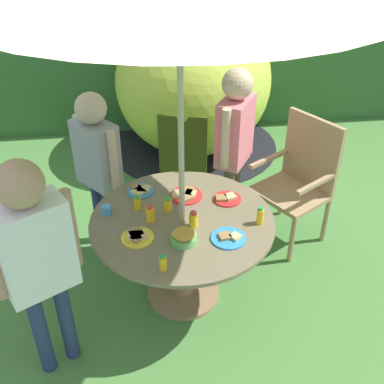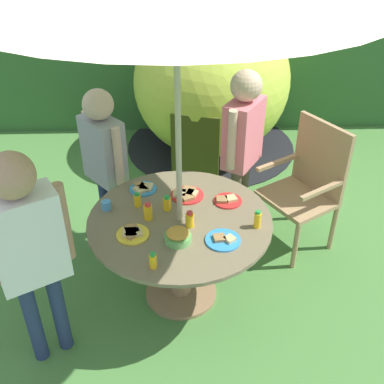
{
  "view_description": "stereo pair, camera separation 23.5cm",
  "coord_description": "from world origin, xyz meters",
  "px_view_note": "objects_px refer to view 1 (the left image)",
  "views": [
    {
      "loc": [
        -0.24,
        -2.42,
        2.52
      ],
      "look_at": [
        0.08,
        0.14,
        0.8
      ],
      "focal_mm": 43.69,
      "sensor_mm": 36.0,
      "label": 1
    },
    {
      "loc": [
        -0.0,
        -2.44,
        2.52
      ],
      "look_at": [
        0.08,
        0.14,
        0.8
      ],
      "focal_mm": 43.69,
      "sensor_mm": 36.0,
      "label": 2
    }
  ],
  "objects_px": {
    "dome_tent": "(193,81)",
    "juice_bottle_near_left": "(168,204)",
    "juice_bottle_far_right": "(150,214)",
    "juice_bottle_near_right": "(137,203)",
    "plate_back_edge": "(227,198)",
    "child_in_pink_shirt": "(235,131)",
    "plate_mid_right": "(140,191)",
    "child_in_white_shirt": "(35,248)",
    "juice_bottle_spot_a": "(163,263)",
    "wooden_chair": "(300,175)",
    "child_in_grey_shirt": "(97,154)",
    "juice_bottle_center_back": "(193,220)",
    "snack_bowl": "(184,237)",
    "cup_near": "(106,210)",
    "plate_center_front": "(229,238)",
    "garden_table": "(183,240)",
    "juice_bottle_mid_left": "(260,216)",
    "plate_far_left": "(137,237)",
    "plate_front_edge": "(186,195)"
  },
  "relations": [
    {
      "from": "dome_tent",
      "to": "juice_bottle_near_left",
      "type": "xyz_separation_m",
      "value": [
        -0.45,
        -2.19,
        -0.02
      ]
    },
    {
      "from": "juice_bottle_far_right",
      "to": "juice_bottle_near_right",
      "type": "bearing_deg",
      "value": 118.39
    },
    {
      "from": "juice_bottle_near_left",
      "to": "plate_back_edge",
      "type": "bearing_deg",
      "value": 10.51
    },
    {
      "from": "child_in_pink_shirt",
      "to": "plate_mid_right",
      "type": "height_order",
      "value": "child_in_pink_shirt"
    },
    {
      "from": "child_in_white_shirt",
      "to": "juice_bottle_spot_a",
      "type": "height_order",
      "value": "child_in_white_shirt"
    },
    {
      "from": "wooden_chair",
      "to": "juice_bottle_far_right",
      "type": "height_order",
      "value": "wooden_chair"
    },
    {
      "from": "child_in_grey_shirt",
      "to": "juice_bottle_spot_a",
      "type": "relative_size",
      "value": 12.44
    },
    {
      "from": "wooden_chair",
      "to": "juice_bottle_center_back",
      "type": "distance_m",
      "value": 1.19
    },
    {
      "from": "wooden_chair",
      "to": "juice_bottle_spot_a",
      "type": "height_order",
      "value": "wooden_chair"
    },
    {
      "from": "snack_bowl",
      "to": "plate_mid_right",
      "type": "xyz_separation_m",
      "value": [
        -0.25,
        0.58,
        -0.02
      ]
    },
    {
      "from": "child_in_grey_shirt",
      "to": "juice_bottle_center_back",
      "type": "xyz_separation_m",
      "value": [
        0.63,
        -0.74,
        -0.11
      ]
    },
    {
      "from": "juice_bottle_near_left",
      "to": "juice_bottle_near_right",
      "type": "height_order",
      "value": "juice_bottle_near_left"
    },
    {
      "from": "child_in_white_shirt",
      "to": "cup_near",
      "type": "height_order",
      "value": "child_in_white_shirt"
    },
    {
      "from": "juice_bottle_center_back",
      "to": "plate_center_front",
      "type": "bearing_deg",
      "value": -37.56
    },
    {
      "from": "dome_tent",
      "to": "child_in_grey_shirt",
      "type": "distance_m",
      "value": 1.89
    },
    {
      "from": "juice_bottle_near_left",
      "to": "juice_bottle_far_right",
      "type": "bearing_deg",
      "value": -140.46
    },
    {
      "from": "wooden_chair",
      "to": "child_in_white_shirt",
      "type": "height_order",
      "value": "child_in_white_shirt"
    },
    {
      "from": "garden_table",
      "to": "juice_bottle_near_left",
      "type": "distance_m",
      "value": 0.26
    },
    {
      "from": "snack_bowl",
      "to": "wooden_chair",
      "type": "bearing_deg",
      "value": 39.62
    },
    {
      "from": "juice_bottle_mid_left",
      "to": "juice_bottle_spot_a",
      "type": "relative_size",
      "value": 1.16
    },
    {
      "from": "dome_tent",
      "to": "child_in_grey_shirt",
      "type": "bearing_deg",
      "value": -105.92
    },
    {
      "from": "wooden_chair",
      "to": "cup_near",
      "type": "distance_m",
      "value": 1.59
    },
    {
      "from": "plate_far_left",
      "to": "juice_bottle_spot_a",
      "type": "xyz_separation_m",
      "value": [
        0.14,
        -0.3,
        0.04
      ]
    },
    {
      "from": "child_in_grey_shirt",
      "to": "plate_front_edge",
      "type": "distance_m",
      "value": 0.74
    },
    {
      "from": "plate_back_edge",
      "to": "juice_bottle_spot_a",
      "type": "height_order",
      "value": "juice_bottle_spot_a"
    },
    {
      "from": "juice_bottle_near_left",
      "to": "garden_table",
      "type": "bearing_deg",
      "value": -52.16
    },
    {
      "from": "child_in_pink_shirt",
      "to": "cup_near",
      "type": "xyz_separation_m",
      "value": [
        -0.99,
        -0.68,
        -0.18
      ]
    },
    {
      "from": "child_in_white_shirt",
      "to": "juice_bottle_spot_a",
      "type": "relative_size",
      "value": 13.58
    },
    {
      "from": "garden_table",
      "to": "juice_bottle_spot_a",
      "type": "xyz_separation_m",
      "value": [
        -0.16,
        -0.46,
        0.23
      ]
    },
    {
      "from": "plate_far_left",
      "to": "child_in_pink_shirt",
      "type": "bearing_deg",
      "value": 50.42
    },
    {
      "from": "child_in_pink_shirt",
      "to": "juice_bottle_mid_left",
      "type": "xyz_separation_m",
      "value": [
        -0.01,
        -0.91,
        -0.15
      ]
    },
    {
      "from": "child_in_grey_shirt",
      "to": "juice_bottle_mid_left",
      "type": "relative_size",
      "value": 10.71
    },
    {
      "from": "plate_front_edge",
      "to": "plate_mid_right",
      "type": "bearing_deg",
      "value": 164.01
    },
    {
      "from": "juice_bottle_center_back",
      "to": "juice_bottle_spot_a",
      "type": "relative_size",
      "value": 1.06
    },
    {
      "from": "plate_far_left",
      "to": "juice_bottle_center_back",
      "type": "xyz_separation_m",
      "value": [
        0.36,
        0.08,
        0.04
      ]
    },
    {
      "from": "plate_mid_right",
      "to": "juice_bottle_near_right",
      "type": "distance_m",
      "value": 0.2
    },
    {
      "from": "plate_center_front",
      "to": "juice_bottle_near_right",
      "type": "relative_size",
      "value": 2.12
    },
    {
      "from": "child_in_white_shirt",
      "to": "juice_bottle_far_right",
      "type": "xyz_separation_m",
      "value": [
        0.62,
        0.48,
        -0.18
      ]
    },
    {
      "from": "juice_bottle_mid_left",
      "to": "plate_far_left",
      "type": "bearing_deg",
      "value": -175.82
    },
    {
      "from": "garden_table",
      "to": "plate_front_edge",
      "type": "bearing_deg",
      "value": 78.69
    },
    {
      "from": "snack_bowl",
      "to": "juice_bottle_near_left",
      "type": "distance_m",
      "value": 0.34
    },
    {
      "from": "garden_table",
      "to": "juice_bottle_far_right",
      "type": "relative_size",
      "value": 10.1
    },
    {
      "from": "juice_bottle_spot_a",
      "to": "plate_far_left",
      "type": "bearing_deg",
      "value": 115.48
    },
    {
      "from": "wooden_chair",
      "to": "snack_bowl",
      "type": "bearing_deg",
      "value": -81.94
    },
    {
      "from": "plate_center_front",
      "to": "plate_front_edge",
      "type": "distance_m",
      "value": 0.54
    },
    {
      "from": "plate_far_left",
      "to": "plate_front_edge",
      "type": "xyz_separation_m",
      "value": [
        0.35,
        0.42,
        -0.0
      ]
    },
    {
      "from": "plate_far_left",
      "to": "juice_bottle_far_right",
      "type": "xyz_separation_m",
      "value": [
        0.09,
        0.17,
        0.04
      ]
    },
    {
      "from": "dome_tent",
      "to": "plate_center_front",
      "type": "bearing_deg",
      "value": -78.78
    },
    {
      "from": "plate_center_front",
      "to": "juice_bottle_spot_a",
      "type": "xyz_separation_m",
      "value": [
        -0.42,
        -0.22,
        0.04
      ]
    },
    {
      "from": "wooden_chair",
      "to": "juice_bottle_near_left",
      "type": "distance_m",
      "value": 1.22
    }
  ]
}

